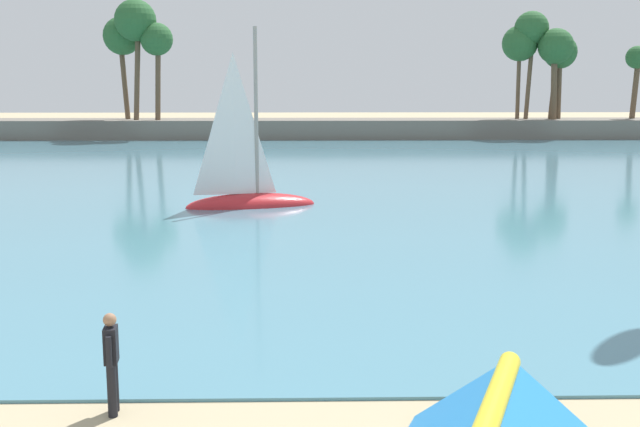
% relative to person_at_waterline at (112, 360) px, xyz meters
% --- Properties ---
extents(sea, '(220.00, 100.37, 0.06)m').
position_rel_person_at_waterline_xyz_m(sea, '(3.67, 50.60, -0.86)').
color(sea, teal).
rests_on(sea, ground).
extents(palm_headland, '(105.42, 6.10, 12.60)m').
position_rel_person_at_waterline_xyz_m(palm_headland, '(3.03, 60.75, 2.25)').
color(palm_headland, slate).
rests_on(palm_headland, ground).
extents(person_at_waterline, '(0.23, 0.55, 1.67)m').
position_rel_person_at_waterline_xyz_m(person_at_waterline, '(0.00, 0.00, 0.00)').
color(person_at_waterline, black).
rests_on(person_at_waterline, ground).
extents(sailboat_near_shore, '(5.72, 2.85, 7.97)m').
position_rel_person_at_waterline_xyz_m(sailboat_near_shore, '(0.67, 20.47, -0.12)').
color(sailboat_near_shore, red).
rests_on(sailboat_near_shore, sea).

